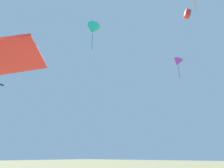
{
  "coord_description": "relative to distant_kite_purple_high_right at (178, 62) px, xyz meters",
  "views": [
    {
      "loc": [
        3.04,
        -0.49,
        1.18
      ],
      "look_at": [
        0.22,
        2.94,
        2.78
      ],
      "focal_mm": 32.15,
      "sensor_mm": 36.0,
      "label": 1
    }
  ],
  "objects": [
    {
      "name": "distant_kite_purple_high_right",
      "position": [
        0.0,
        0.0,
        0.0
      ],
      "size": [
        1.45,
        1.28,
        2.63
      ],
      "color": "purple"
    },
    {
      "name": "distant_kite_red_low_left",
      "position": [
        2.27,
        -1.15,
        5.27
      ],
      "size": [
        0.98,
        1.1,
        1.17
      ],
      "color": "red"
    },
    {
      "name": "distant_kite_teal_far_center",
      "position": [
        -2.8,
        -11.76,
        -0.41
      ],
      "size": [
        1.31,
        1.48,
        2.6
      ],
      "color": "#19B2AD"
    }
  ]
}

